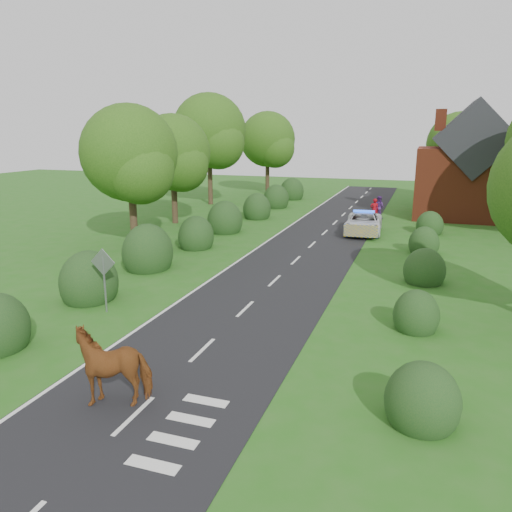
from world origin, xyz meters
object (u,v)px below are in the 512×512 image
at_px(pedestrian_red, 374,210).
at_px(pedestrian_purple, 379,207).
at_px(cow, 115,369).
at_px(police_van, 363,223).
at_px(road_sign, 104,271).

xyz_separation_m(pedestrian_red, pedestrian_purple, (0.20, 1.35, 0.02)).
height_order(cow, police_van, cow).
relative_size(cow, pedestrian_red, 1.33).
xyz_separation_m(police_van, pedestrian_red, (0.21, 4.96, 0.17)).
xyz_separation_m(road_sign, cow, (4.08, -5.38, -0.82)).
bearing_deg(cow, police_van, 147.30).
relative_size(road_sign, pedestrian_purple, 1.40).
bearing_deg(police_van, pedestrian_purple, 82.72).
height_order(road_sign, cow, road_sign).
distance_m(road_sign, pedestrian_purple, 26.25).
distance_m(road_sign, cow, 6.80).
height_order(police_van, pedestrian_red, pedestrian_red).
bearing_deg(road_sign, cow, -52.80).
distance_m(pedestrian_red, pedestrian_purple, 1.37).
distance_m(cow, pedestrian_purple, 30.64).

